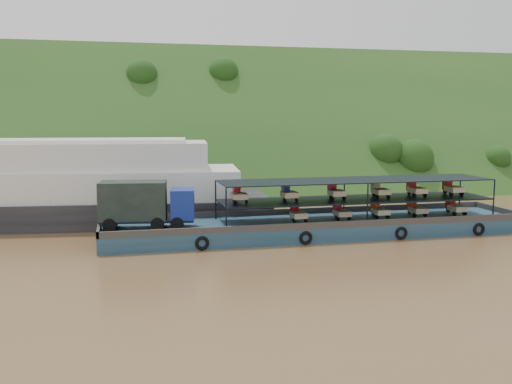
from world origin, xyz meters
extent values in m
plane|color=brown|center=(0.00, 0.00, 0.00)|extent=(160.00, 160.00, 0.00)
cube|color=#1D3D16|center=(0.00, 36.00, 0.00)|extent=(140.00, 39.60, 39.60)
cube|color=#15364C|center=(2.18, -0.96, 0.60)|extent=(35.00, 7.00, 1.20)
cube|color=#592D19|center=(2.18, 2.44, 1.45)|extent=(35.00, 0.20, 0.50)
cube|color=#592D19|center=(2.18, -4.36, 1.45)|extent=(35.00, 0.20, 0.50)
cube|color=#592D19|center=(19.58, -0.96, 1.45)|extent=(0.20, 7.00, 0.50)
cube|color=#592D19|center=(-15.22, -0.96, 1.45)|extent=(0.20, 7.00, 0.50)
torus|color=black|center=(-7.82, -4.51, 0.55)|extent=(1.06, 0.26, 1.06)
torus|color=black|center=(0.18, -4.51, 0.55)|extent=(1.06, 0.26, 1.06)
torus|color=black|center=(8.18, -4.51, 0.55)|extent=(1.06, 0.26, 1.06)
torus|color=black|center=(15.18, -4.51, 0.55)|extent=(1.06, 0.26, 1.06)
cylinder|color=black|center=(-14.43, -1.91, 1.72)|extent=(1.08, 0.50, 1.04)
cylinder|color=black|center=(-14.16, 0.26, 1.72)|extent=(1.08, 0.50, 1.04)
cylinder|color=black|center=(-10.91, -2.36, 1.72)|extent=(1.08, 0.50, 1.04)
cylinder|color=black|center=(-10.63, -0.19, 1.72)|extent=(1.08, 0.50, 1.04)
cylinder|color=black|center=(-9.46, -2.55, 1.72)|extent=(1.08, 0.50, 1.04)
cylinder|color=black|center=(-9.18, -0.37, 1.72)|extent=(1.08, 0.50, 1.04)
cube|color=black|center=(-11.60, -1.17, 1.88)|extent=(7.34, 3.18, 0.21)
cube|color=navy|center=(-8.91, -1.51, 3.08)|extent=(2.08, 2.71, 2.30)
cube|color=black|center=(-8.03, -1.63, 3.50)|extent=(0.33, 2.08, 0.94)
cube|color=black|center=(-12.64, -1.04, 3.39)|extent=(5.29, 3.12, 2.92)
cube|color=black|center=(5.68, -0.96, 2.86)|extent=(23.00, 5.00, 0.12)
cube|color=black|center=(5.68, -0.96, 4.50)|extent=(23.00, 5.00, 0.08)
cylinder|color=black|center=(-5.82, -3.46, 2.85)|extent=(0.12, 0.12, 3.30)
cylinder|color=black|center=(-5.82, 1.54, 2.85)|extent=(0.12, 0.12, 3.30)
cylinder|color=black|center=(5.68, -3.46, 2.85)|extent=(0.12, 0.12, 3.30)
cylinder|color=black|center=(5.68, 1.54, 2.85)|extent=(0.12, 0.12, 3.30)
cylinder|color=black|center=(17.18, -3.46, 2.85)|extent=(0.12, 0.12, 3.30)
cylinder|color=black|center=(17.18, 1.54, 2.85)|extent=(0.12, 0.12, 3.30)
cylinder|color=black|center=(0.57, 0.09, 1.46)|extent=(0.12, 0.52, 0.52)
cylinder|color=black|center=(0.07, -1.71, 1.46)|extent=(0.14, 0.52, 0.52)
cylinder|color=black|center=(1.07, -1.71, 1.46)|extent=(0.14, 0.52, 0.52)
cube|color=beige|center=(0.57, -1.36, 1.80)|extent=(1.15, 1.50, 0.44)
cube|color=#AC0B0D|center=(0.57, -0.21, 1.98)|extent=(0.55, 0.80, 0.80)
cube|color=#AC0B0D|center=(0.57, -0.41, 2.48)|extent=(0.50, 0.10, 0.10)
cylinder|color=black|center=(4.37, 0.09, 1.46)|extent=(0.12, 0.52, 0.52)
cylinder|color=black|center=(3.87, -1.71, 1.46)|extent=(0.14, 0.52, 0.52)
cylinder|color=black|center=(4.87, -1.71, 1.46)|extent=(0.14, 0.52, 0.52)
cube|color=beige|center=(4.37, -1.36, 1.80)|extent=(1.15, 1.50, 0.44)
cube|color=red|center=(4.37, -0.21, 1.98)|extent=(0.55, 0.80, 0.80)
cube|color=red|center=(4.37, -0.41, 2.48)|extent=(0.50, 0.10, 0.10)
cylinder|color=black|center=(7.84, 0.09, 1.46)|extent=(0.12, 0.52, 0.52)
cylinder|color=black|center=(7.34, -1.71, 1.46)|extent=(0.14, 0.52, 0.52)
cylinder|color=black|center=(8.34, -1.71, 1.46)|extent=(0.14, 0.52, 0.52)
cube|color=beige|center=(7.84, -1.36, 1.80)|extent=(1.15, 1.50, 0.44)
cube|color=red|center=(7.84, -0.21, 1.98)|extent=(0.55, 0.80, 0.80)
cube|color=red|center=(7.84, -0.41, 2.48)|extent=(0.50, 0.10, 0.10)
cylinder|color=black|center=(11.32, 0.09, 1.46)|extent=(0.12, 0.52, 0.52)
cylinder|color=black|center=(10.82, -1.71, 1.46)|extent=(0.14, 0.52, 0.52)
cylinder|color=black|center=(11.82, -1.71, 1.46)|extent=(0.14, 0.52, 0.52)
cube|color=#C1AD89|center=(11.32, -1.36, 1.80)|extent=(1.15, 1.50, 0.44)
cube|color=red|center=(11.32, -0.21, 1.98)|extent=(0.55, 0.80, 0.80)
cube|color=red|center=(11.32, -0.41, 2.48)|extent=(0.50, 0.10, 0.10)
cylinder|color=black|center=(15.12, 0.09, 1.46)|extent=(0.12, 0.52, 0.52)
cylinder|color=black|center=(14.62, -1.71, 1.46)|extent=(0.14, 0.52, 0.52)
cylinder|color=black|center=(15.62, -1.71, 1.46)|extent=(0.14, 0.52, 0.52)
cube|color=beige|center=(15.12, -1.36, 1.80)|extent=(1.15, 1.50, 0.44)
cube|color=#A9140B|center=(15.12, -0.21, 1.98)|extent=(0.55, 0.80, 0.80)
cube|color=#A9140B|center=(15.12, -0.41, 2.48)|extent=(0.50, 0.10, 0.10)
cylinder|color=black|center=(-4.38, 0.09, 3.18)|extent=(0.12, 0.52, 0.52)
cylinder|color=black|center=(-4.88, -1.71, 3.18)|extent=(0.14, 0.52, 0.52)
cylinder|color=black|center=(-3.88, -1.71, 3.18)|extent=(0.14, 0.52, 0.52)
cube|color=tan|center=(-4.38, -1.36, 3.52)|extent=(1.15, 1.50, 0.44)
cube|color=red|center=(-4.38, -0.21, 3.70)|extent=(0.55, 0.80, 0.80)
cube|color=red|center=(-4.38, -0.41, 4.20)|extent=(0.50, 0.10, 0.10)
cylinder|color=black|center=(-0.23, 0.09, 3.18)|extent=(0.12, 0.52, 0.52)
cylinder|color=black|center=(-0.73, -1.71, 3.18)|extent=(0.14, 0.52, 0.52)
cylinder|color=black|center=(0.27, -1.71, 3.18)|extent=(0.14, 0.52, 0.52)
cube|color=tan|center=(-0.23, -1.36, 3.52)|extent=(1.15, 1.50, 0.44)
cube|color=navy|center=(-0.23, -0.21, 3.70)|extent=(0.55, 0.80, 0.80)
cube|color=navy|center=(-0.23, -0.41, 4.20)|extent=(0.50, 0.10, 0.10)
cylinder|color=black|center=(3.86, 0.09, 3.18)|extent=(0.12, 0.52, 0.52)
cylinder|color=black|center=(3.36, -1.71, 3.18)|extent=(0.14, 0.52, 0.52)
cylinder|color=black|center=(4.36, -1.71, 3.18)|extent=(0.14, 0.52, 0.52)
cube|color=#C1B488|center=(3.86, -1.36, 3.52)|extent=(1.15, 1.50, 0.44)
cube|color=red|center=(3.86, -0.21, 3.70)|extent=(0.55, 0.80, 0.80)
cube|color=red|center=(3.86, -0.41, 4.20)|extent=(0.50, 0.10, 0.10)
cylinder|color=black|center=(7.83, 0.09, 3.18)|extent=(0.12, 0.52, 0.52)
cylinder|color=black|center=(7.33, -1.71, 3.18)|extent=(0.14, 0.52, 0.52)
cylinder|color=black|center=(8.33, -1.71, 3.18)|extent=(0.14, 0.52, 0.52)
cube|color=#C6BA8C|center=(7.83, -1.36, 3.52)|extent=(1.15, 1.50, 0.44)
cube|color=beige|center=(7.83, -0.21, 3.70)|extent=(0.55, 0.80, 0.80)
cube|color=beige|center=(7.83, -0.41, 4.20)|extent=(0.50, 0.10, 0.10)
cylinder|color=black|center=(11.22, 0.09, 3.18)|extent=(0.12, 0.52, 0.52)
cylinder|color=black|center=(10.72, -1.71, 3.18)|extent=(0.14, 0.52, 0.52)
cylinder|color=black|center=(11.72, -1.71, 3.18)|extent=(0.14, 0.52, 0.52)
cube|color=beige|center=(11.22, -1.36, 3.52)|extent=(1.15, 1.50, 0.44)
cube|color=red|center=(11.22, -0.21, 3.70)|extent=(0.55, 0.80, 0.80)
cube|color=red|center=(11.22, -0.41, 4.20)|extent=(0.50, 0.10, 0.10)
cylinder|color=black|center=(14.74, 0.09, 3.18)|extent=(0.12, 0.52, 0.52)
cylinder|color=black|center=(14.24, -1.71, 3.18)|extent=(0.14, 0.52, 0.52)
cylinder|color=black|center=(15.24, -1.71, 3.18)|extent=(0.14, 0.52, 0.52)
cube|color=beige|center=(14.74, -1.36, 3.52)|extent=(1.15, 1.50, 0.44)
cube|color=#B70C0C|center=(14.74, -0.21, 3.70)|extent=(0.55, 0.80, 0.80)
cube|color=#B70C0C|center=(14.74, -0.41, 4.20)|extent=(0.50, 0.10, 0.10)
cube|color=black|center=(-19.00, 9.30, 1.15)|extent=(39.02, 13.49, 2.29)
cube|color=silver|center=(-19.00, 9.30, 3.63)|extent=(33.22, 11.94, 2.68)
cube|color=silver|center=(-19.00, 9.30, 6.21)|extent=(27.41, 10.39, 2.49)
cube|color=silver|center=(-19.00, 9.30, 7.60)|extent=(23.51, 9.04, 0.29)
camera|label=1|loc=(-13.28, -45.33, 9.82)|focal=40.00mm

